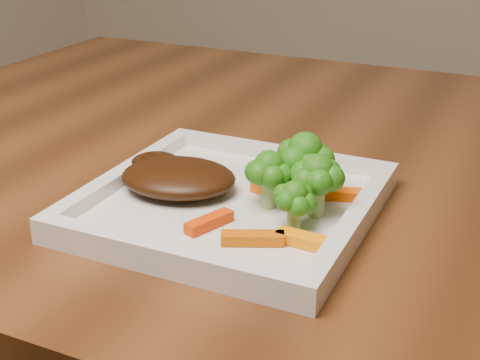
% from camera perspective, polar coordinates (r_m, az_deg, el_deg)
% --- Properties ---
extents(plate, '(0.27, 0.27, 0.01)m').
position_cam_1_polar(plate, '(0.66, -0.78, -2.30)').
color(plate, white).
rests_on(plate, dining_table).
extents(steak, '(0.13, 0.11, 0.03)m').
position_cam_1_polar(steak, '(0.68, -5.28, 0.22)').
color(steak, '#391B08').
rests_on(steak, plate).
extents(broccoli_0, '(0.07, 0.07, 0.07)m').
position_cam_1_polar(broccoli_0, '(0.65, 5.52, 1.16)').
color(broccoli_0, '#2F6711').
rests_on(broccoli_0, plate).
extents(broccoli_1, '(0.06, 0.06, 0.06)m').
position_cam_1_polar(broccoli_1, '(0.62, 6.59, -0.32)').
color(broccoli_1, '#297914').
rests_on(broccoli_1, plate).
extents(broccoli_2, '(0.05, 0.05, 0.06)m').
position_cam_1_polar(broccoli_2, '(0.60, 4.67, -1.72)').
color(broccoli_2, '#2E5D0F').
rests_on(broccoli_2, plate).
extents(broccoli_3, '(0.06, 0.06, 0.06)m').
position_cam_1_polar(broccoli_3, '(0.64, 2.47, 0.24)').
color(broccoli_3, '#1C7713').
rests_on(broccoli_3, plate).
extents(carrot_0, '(0.06, 0.04, 0.01)m').
position_cam_1_polar(carrot_0, '(0.58, 1.09, -4.99)').
color(carrot_0, '#CA5703').
rests_on(carrot_0, plate).
extents(carrot_1, '(0.06, 0.02, 0.01)m').
position_cam_1_polar(carrot_1, '(0.58, 5.95, -5.23)').
color(carrot_1, orange).
rests_on(carrot_1, plate).
extents(carrot_2, '(0.03, 0.05, 0.01)m').
position_cam_1_polar(carrot_2, '(0.61, -2.65, -3.60)').
color(carrot_2, '#DB3603').
rests_on(carrot_2, plate).
extents(carrot_3, '(0.06, 0.03, 0.01)m').
position_cam_1_polar(carrot_3, '(0.67, 9.09, -1.22)').
color(carrot_3, '#F45203').
rests_on(carrot_3, plate).
extents(carrot_4, '(0.03, 0.06, 0.01)m').
position_cam_1_polar(carrot_4, '(0.70, 2.87, -0.01)').
color(carrot_4, '#FF6004').
rests_on(carrot_4, plate).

